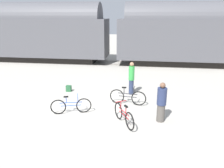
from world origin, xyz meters
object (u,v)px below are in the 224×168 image
bicycle_maroon (124,115)px  person_in_green (131,78)px  bicycle_black (128,97)px  backpack (69,88)px  freight_train (113,32)px  person_in_navy (161,102)px  bicycle_blue (71,106)px

bicycle_maroon → person_in_green: bearing=88.3°
bicycle_black → backpack: size_ratio=5.17×
freight_train → bicycle_black: 9.71m
freight_train → bicycle_maroon: freight_train is taller
person_in_navy → backpack: person_in_navy is taller
person_in_navy → person_in_green: size_ratio=0.93×
person_in_green → freight_train: bearing=-125.1°
freight_train → person_in_green: (2.06, -7.78, -1.81)m
backpack → person_in_green: bearing=0.9°
person_in_green → person_in_navy: bearing=64.3°
bicycle_blue → bicycle_black: bearing=29.9°
bicycle_blue → freight_train: bearing=87.9°
person_in_green → backpack: 3.57m
bicycle_blue → person_in_navy: size_ratio=1.04×
person_in_navy → backpack: 5.71m
bicycle_blue → bicycle_maroon: size_ratio=1.15×
freight_train → backpack: (-1.44, -7.83, -2.54)m
person_in_navy → person_in_green: 3.30m
bicycle_black → backpack: bearing=157.8°
freight_train → bicycle_blue: 10.84m
bicycle_blue → bicycle_black: size_ratio=0.97×
bicycle_blue → person_in_navy: person_in_navy is taller
person_in_navy → backpack: size_ratio=4.80×
bicycle_blue → person_in_navy: bearing=-3.1°
freight_train → backpack: 8.36m
bicycle_blue → backpack: size_ratio=5.02×
bicycle_blue → person_in_green: person_in_green is taller
bicycle_black → person_in_navy: size_ratio=1.08×
freight_train → bicycle_maroon: (1.96, -11.23, -2.34)m
bicycle_blue → bicycle_maroon: (2.34, -0.65, 0.01)m
freight_train → bicycle_blue: size_ratio=16.88×
bicycle_maroon → person_in_navy: 1.58m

